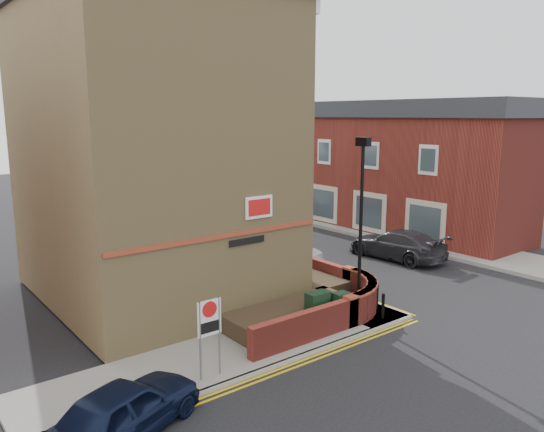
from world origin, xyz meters
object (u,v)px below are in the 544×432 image
(navy_hatchback, at_px, (125,409))
(silver_car_near, at_px, (278,250))
(utility_cabinet_large, at_px, (317,309))
(lamppost, at_px, (361,226))
(zone_sign, at_px, (209,324))

(navy_hatchback, distance_m, silver_car_near, 14.42)
(utility_cabinet_large, relative_size, navy_hatchback, 0.31)
(utility_cabinet_large, relative_size, silver_car_near, 0.27)
(navy_hatchback, relative_size, silver_car_near, 0.89)
(lamppost, bearing_deg, zone_sign, -173.93)
(zone_sign, distance_m, silver_car_near, 11.63)
(utility_cabinet_large, xyz_separation_m, navy_hatchback, (-7.55, -1.80, -0.05))
(zone_sign, height_order, navy_hatchback, zone_sign)
(utility_cabinet_large, bearing_deg, lamppost, -3.01)
(silver_car_near, bearing_deg, lamppost, -117.50)
(zone_sign, bearing_deg, navy_hatchback, -160.68)
(lamppost, height_order, utility_cabinet_large, lamppost)
(zone_sign, bearing_deg, silver_car_near, 42.10)
(lamppost, relative_size, zone_sign, 2.86)
(zone_sign, bearing_deg, lamppost, 6.07)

